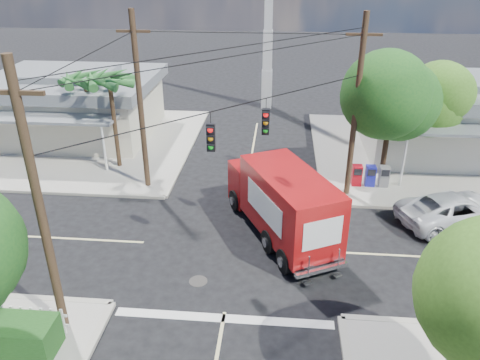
# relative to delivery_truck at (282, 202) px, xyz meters

# --- Properties ---
(ground) EXTENTS (120.00, 120.00, 0.00)m
(ground) POSITION_rel_delivery_truck_xyz_m (-1.87, -1.19, -1.63)
(ground) COLOR black
(ground) RESTS_ON ground
(sidewalk_ne) EXTENTS (14.12, 14.12, 0.14)m
(sidewalk_ne) POSITION_rel_delivery_truck_xyz_m (9.01, 9.69, -1.56)
(sidewalk_ne) COLOR #A39E93
(sidewalk_ne) RESTS_ON ground
(sidewalk_nw) EXTENTS (14.12, 14.12, 0.14)m
(sidewalk_nw) POSITION_rel_delivery_truck_xyz_m (-12.75, 9.69, -1.56)
(sidewalk_nw) COLOR #A39E93
(sidewalk_nw) RESTS_ON ground
(road_markings) EXTENTS (32.00, 32.00, 0.01)m
(road_markings) POSITION_rel_delivery_truck_xyz_m (-1.87, -2.67, -1.62)
(road_markings) COLOR beige
(road_markings) RESTS_ON ground
(building_ne) EXTENTS (11.80, 10.20, 4.50)m
(building_ne) POSITION_rel_delivery_truck_xyz_m (10.63, 10.77, 0.69)
(building_ne) COLOR silver
(building_ne) RESTS_ON sidewalk_ne
(building_nw) EXTENTS (10.80, 10.20, 4.30)m
(building_nw) POSITION_rel_delivery_truck_xyz_m (-13.87, 11.27, 0.59)
(building_nw) COLOR beige
(building_nw) RESTS_ON sidewalk_nw
(radio_tower) EXTENTS (0.80, 0.80, 17.00)m
(radio_tower) POSITION_rel_delivery_truck_xyz_m (-1.37, 18.81, 4.02)
(radio_tower) COLOR silver
(radio_tower) RESTS_ON ground
(tree_ne_front) EXTENTS (4.21, 4.14, 6.66)m
(tree_ne_front) POSITION_rel_delivery_truck_xyz_m (5.34, 5.56, 3.14)
(tree_ne_front) COLOR #422D1C
(tree_ne_front) RESTS_ON sidewalk_ne
(tree_ne_back) EXTENTS (3.77, 3.66, 5.82)m
(tree_ne_back) POSITION_rel_delivery_truck_xyz_m (7.94, 7.76, 2.56)
(tree_ne_back) COLOR #422D1C
(tree_ne_back) RESTS_ON sidewalk_ne
(palm_nw_front) EXTENTS (3.01, 3.08, 5.59)m
(palm_nw_front) POSITION_rel_delivery_truck_xyz_m (-9.37, 6.31, 3.42)
(palm_nw_front) COLOR #422D1C
(palm_nw_front) RESTS_ON sidewalk_nw
(palm_nw_back) EXTENTS (3.01, 3.08, 5.19)m
(palm_nw_back) POSITION_rel_delivery_truck_xyz_m (-11.37, 7.81, 3.05)
(palm_nw_back) COLOR #422D1C
(palm_nw_back) RESTS_ON sidewalk_nw
(utility_poles) EXTENTS (12.00, 10.68, 9.00)m
(utility_poles) POSITION_rel_delivery_truck_xyz_m (-3.46, 0.41, 3.05)
(utility_poles) COLOR #473321
(utility_poles) RESTS_ON ground
(vending_boxes) EXTENTS (1.90, 0.50, 1.10)m
(vending_boxes) POSITION_rel_delivery_truck_xyz_m (4.63, 5.01, -0.94)
(vending_boxes) COLOR #A40814
(vending_boxes) RESTS_ON sidewalk_ne
(delivery_truck) EXTENTS (5.25, 7.57, 3.20)m
(delivery_truck) POSITION_rel_delivery_truck_xyz_m (0.00, 0.00, 0.00)
(delivery_truck) COLOR black
(delivery_truck) RESTS_ON ground
(parked_car) EXTENTS (5.77, 4.16, 1.46)m
(parked_car) POSITION_rel_delivery_truck_xyz_m (7.85, 1.62, -0.90)
(parked_car) COLOR silver
(parked_car) RESTS_ON ground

